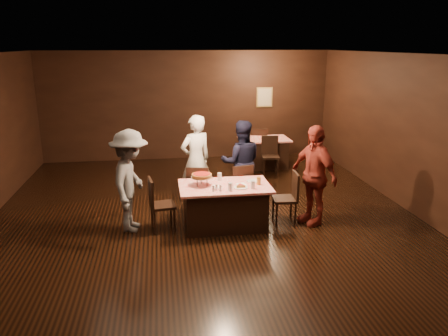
{
  "coord_description": "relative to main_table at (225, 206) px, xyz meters",
  "views": [
    {
      "loc": [
        -0.77,
        -7.22,
        3.18
      ],
      "look_at": [
        0.34,
        0.31,
        1.0
      ],
      "focal_mm": 35.0,
      "sensor_mm": 36.0,
      "label": 1
    }
  ],
  "objects": [
    {
      "name": "diner_grey_knit",
      "position": [
        -1.63,
        0.09,
        0.51
      ],
      "size": [
        0.86,
        1.26,
        1.79
      ],
      "primitive_type": "imported",
      "rotation": [
        0.0,
        0.0,
        1.39
      ],
      "color": "slate",
      "rests_on": "ground"
    },
    {
      "name": "diner_red_shirt",
      "position": [
        1.6,
        -0.07,
        0.52
      ],
      "size": [
        0.83,
        1.15,
        1.81
      ],
      "primitive_type": "imported",
      "rotation": [
        0.0,
        0.0,
        -1.15
      ],
      "color": "maroon",
      "rests_on": "ground"
    },
    {
      "name": "diner_white_jacket",
      "position": [
        -0.4,
        1.26,
        0.53
      ],
      "size": [
        0.79,
        0.68,
        1.83
      ],
      "primitive_type": "imported",
      "rotation": [
        0.0,
        0.0,
        3.58
      ],
      "color": "white",
      "rests_on": "ground"
    },
    {
      "name": "glass_back",
      "position": [
        -0.05,
        0.3,
        0.46
      ],
      "size": [
        0.08,
        0.08,
        0.14
      ],
      "primitive_type": "cylinder",
      "color": "silver",
      "rests_on": "main_table"
    },
    {
      "name": "napkin_left",
      "position": [
        -0.15,
        -0.05,
        0.39
      ],
      "size": [
        0.21,
        0.21,
        0.01
      ],
      "primitive_type": "cube",
      "rotation": [
        0.0,
        0.0,
        -0.35
      ],
      "color": "white",
      "rests_on": "main_table"
    },
    {
      "name": "pizza_stand",
      "position": [
        -0.4,
        0.05,
        0.57
      ],
      "size": [
        0.38,
        0.38,
        0.22
      ],
      "color": "black",
      "rests_on": "main_table"
    },
    {
      "name": "plate_with_slice",
      "position": [
        0.25,
        -0.18,
        0.41
      ],
      "size": [
        0.25,
        0.25,
        0.06
      ],
      "color": "white",
      "rests_on": "main_table"
    },
    {
      "name": "chair_back_far",
      "position": [
        1.61,
        4.34,
        0.09
      ],
      "size": [
        0.47,
        0.47,
        0.95
      ],
      "primitive_type": "cube",
      "rotation": [
        0.0,
        0.0,
        3.02
      ],
      "color": "black",
      "rests_on": "ground"
    },
    {
      "name": "diner_navy_hoodie",
      "position": [
        0.51,
        1.17,
        0.47
      ],
      "size": [
        0.89,
        0.73,
        1.71
      ],
      "primitive_type": "imported",
      "rotation": [
        0.0,
        0.0,
        3.04
      ],
      "color": "black",
      "rests_on": "ground"
    },
    {
      "name": "plate_empty",
      "position": [
        0.55,
        0.15,
        0.39
      ],
      "size": [
        0.25,
        0.25,
        0.01
      ],
      "primitive_type": "cylinder",
      "color": "white",
      "rests_on": "main_table"
    },
    {
      "name": "chair_end_left",
      "position": [
        -1.1,
        0.0,
        0.09
      ],
      "size": [
        0.48,
        0.48,
        0.95
      ],
      "primitive_type": "cube",
      "rotation": [
        0.0,
        0.0,
        1.72
      ],
      "color": "black",
      "rests_on": "ground"
    },
    {
      "name": "condiments",
      "position": [
        -0.18,
        -0.28,
        0.43
      ],
      "size": [
        0.17,
        0.1,
        0.09
      ],
      "color": "silver",
      "rests_on": "main_table"
    },
    {
      "name": "main_table",
      "position": [
        0.0,
        0.0,
        0.0
      ],
      "size": [
        1.6,
        1.0,
        0.77
      ],
      "primitive_type": "cube",
      "color": "red",
      "rests_on": "ground"
    },
    {
      "name": "back_table",
      "position": [
        1.61,
        3.74,
        0.0
      ],
      "size": [
        1.3,
        0.9,
        0.77
      ],
      "primitive_type": "cube",
      "color": "red",
      "rests_on": "ground"
    },
    {
      "name": "chair_back_near",
      "position": [
        1.61,
        3.04,
        0.09
      ],
      "size": [
        0.47,
        0.47,
        0.95
      ],
      "primitive_type": "cube",
      "rotation": [
        0.0,
        0.0,
        -0.11
      ],
      "color": "black",
      "rests_on": "ground"
    },
    {
      "name": "chair_end_right",
      "position": [
        1.1,
        0.0,
        0.09
      ],
      "size": [
        0.45,
        0.45,
        0.95
      ],
      "primitive_type": "cube",
      "rotation": [
        0.0,
        0.0,
        -1.64
      ],
      "color": "black",
      "rests_on": "ground"
    },
    {
      "name": "chair_far_right",
      "position": [
        0.4,
        0.75,
        0.09
      ],
      "size": [
        0.49,
        0.49,
        0.95
      ],
      "primitive_type": "cube",
      "rotation": [
        0.0,
        0.0,
        3.34
      ],
      "color": "black",
      "rests_on": "ground"
    },
    {
      "name": "room",
      "position": [
        -0.31,
        -0.0,
        1.75
      ],
      "size": [
        10.0,
        10.04,
        3.02
      ],
      "color": "black",
      "rests_on": "ground"
    },
    {
      "name": "chair_far_left",
      "position": [
        -0.4,
        0.75,
        0.09
      ],
      "size": [
        0.49,
        0.49,
        0.95
      ],
      "primitive_type": "cube",
      "rotation": [
        0.0,
        0.0,
        2.95
      ],
      "color": "black",
      "rests_on": "ground"
    },
    {
      "name": "glass_front_right",
      "position": [
        0.45,
        -0.25,
        0.46
      ],
      "size": [
        0.08,
        0.08,
        0.14
      ],
      "primitive_type": "cylinder",
      "color": "silver",
      "rests_on": "main_table"
    },
    {
      "name": "glass_front_left",
      "position": [
        0.05,
        -0.3,
        0.46
      ],
      "size": [
        0.08,
        0.08,
        0.14
      ],
      "primitive_type": "cylinder",
      "color": "silver",
      "rests_on": "main_table"
    },
    {
      "name": "napkin_center",
      "position": [
        0.3,
        0.0,
        0.39
      ],
      "size": [
        0.19,
        0.19,
        0.01
      ],
      "primitive_type": "cube",
      "rotation": [
        0.0,
        0.0,
        0.21
      ],
      "color": "white",
      "rests_on": "main_table"
    },
    {
      "name": "glass_amber",
      "position": [
        0.6,
        -0.05,
        0.46
      ],
      "size": [
        0.08,
        0.08,
        0.14
      ],
      "primitive_type": "cylinder",
      "color": "#BF7F26",
      "rests_on": "main_table"
    }
  ]
}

